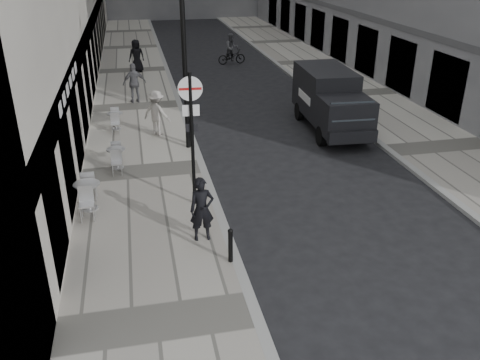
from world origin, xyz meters
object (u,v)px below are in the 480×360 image
at_px(lamppost, 184,47).
at_px(panel_van, 330,98).
at_px(walking_man, 202,209).
at_px(sign_post, 192,123).
at_px(cyclist, 232,52).

height_order(lamppost, panel_van, lamppost).
relative_size(walking_man, lamppost, 0.26).
height_order(walking_man, sign_post, sign_post).
distance_m(walking_man, sign_post, 2.57).
bearing_deg(panel_van, cyclist, 99.19).
relative_size(walking_man, cyclist, 0.89).
bearing_deg(lamppost, walking_man, -93.52).
bearing_deg(panel_van, lamppost, -166.36).
bearing_deg(walking_man, lamppost, 84.87).
height_order(panel_van, cyclist, panel_van).
bearing_deg(cyclist, sign_post, -111.56).
height_order(sign_post, lamppost, lamppost).
height_order(walking_man, panel_van, panel_van).
bearing_deg(cyclist, panel_van, -90.84).
xyz_separation_m(sign_post, lamppost, (0.35, 4.57, 1.22)).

